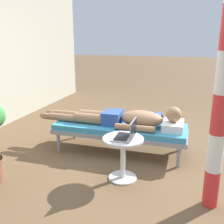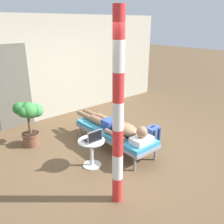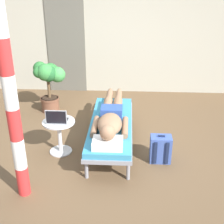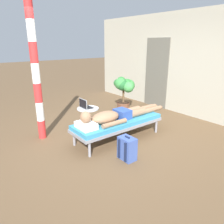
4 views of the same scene
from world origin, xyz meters
The scene contains 10 objects.
ground_plane centered at (0.00, 0.00, 0.00)m, with size 40.00×40.00×0.00m, color brown.
house_wall_back centered at (0.05, 2.66, 1.35)m, with size 7.60×0.20×2.70m, color #B2AD99.
house_door_panel centered at (-1.08, 2.55, 1.02)m, with size 0.84×0.03×2.04m, color #625F54.
lounge_chair centered at (0.05, 0.12, 0.35)m, with size 0.65×1.94×0.42m.
person_reclining centered at (0.05, 0.04, 0.52)m, with size 0.53×2.17×0.32m.
side_table centered at (-0.71, -0.13, 0.36)m, with size 0.48×0.48×0.52m.
laptop centered at (-0.71, -0.18, 0.58)m, with size 0.31×0.24×0.23m.
backpack centered at (0.79, -0.29, 0.20)m, with size 0.30×0.26×0.42m.
potted_plant centered at (-1.22, 1.39, 0.68)m, with size 0.61×0.63×0.99m.
porch_post centered at (-0.96, -1.11, 1.35)m, with size 0.15×0.15×2.70m.
Camera 3 is at (0.30, -4.06, 2.51)m, focal length 48.54 mm.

